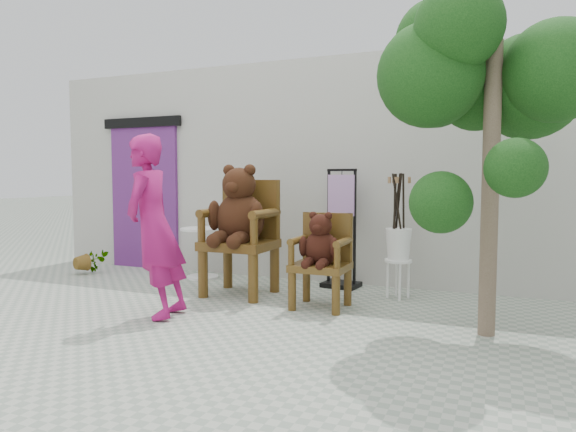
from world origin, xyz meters
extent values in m
plane|color=#9BA190|center=(0.00, 0.00, 0.00)|extent=(60.00, 60.00, 0.00)
cube|color=#B4B2A8|center=(0.00, 3.10, 1.50)|extent=(9.00, 1.00, 3.00)
cube|color=#5D236A|center=(-3.00, 2.58, 1.10)|extent=(1.20, 0.08, 2.20)
cube|color=black|center=(-3.00, 2.54, 2.25)|extent=(1.40, 0.06, 0.15)
cylinder|color=#452E0E|center=(-1.07, 1.17, 0.28)|extent=(0.12, 0.12, 0.55)
cylinder|color=#452E0E|center=(-1.07, 1.76, 0.28)|extent=(0.12, 0.12, 0.55)
cylinder|color=#452E0E|center=(-0.42, 1.17, 0.28)|extent=(0.12, 0.12, 0.55)
cylinder|color=#452E0E|center=(-0.42, 1.76, 0.28)|extent=(0.12, 0.12, 0.55)
cube|color=#452E0E|center=(-0.75, 1.46, 0.60)|extent=(0.79, 0.72, 0.10)
cube|color=#452E0E|center=(-0.75, 1.77, 1.02)|extent=(0.75, 0.10, 0.72)
cylinder|color=#452E0E|center=(-1.09, 1.77, 1.02)|extent=(0.10, 0.10, 0.72)
cylinder|color=#452E0E|center=(-1.09, 1.17, 0.82)|extent=(0.09, 0.09, 0.33)
cylinder|color=#452E0E|center=(-1.09, 1.46, 0.98)|extent=(0.10, 0.68, 0.10)
cylinder|color=#452E0E|center=(-0.41, 1.77, 1.02)|extent=(0.10, 0.10, 0.72)
cylinder|color=#452E0E|center=(-0.41, 1.17, 0.82)|extent=(0.09, 0.09, 0.33)
cylinder|color=#452E0E|center=(-0.41, 1.46, 0.98)|extent=(0.10, 0.68, 0.10)
ellipsoid|color=black|center=(-0.75, 1.49, 0.91)|extent=(0.60, 0.51, 0.63)
sphere|color=black|center=(-0.75, 1.46, 1.32)|extent=(0.40, 0.40, 0.40)
ellipsoid|color=black|center=(-0.75, 1.30, 1.29)|extent=(0.18, 0.14, 0.14)
sphere|color=black|center=(-0.89, 1.47, 1.49)|extent=(0.14, 0.14, 0.14)
sphere|color=black|center=(-0.61, 1.47, 1.49)|extent=(0.14, 0.14, 0.14)
ellipsoid|color=black|center=(-1.03, 1.36, 0.95)|extent=(0.14, 0.20, 0.36)
ellipsoid|color=black|center=(-0.88, 1.22, 0.71)|extent=(0.18, 0.35, 0.18)
sphere|color=black|center=(-0.88, 1.08, 0.69)|extent=(0.17, 0.17, 0.17)
ellipsoid|color=black|center=(-0.46, 1.36, 0.95)|extent=(0.14, 0.20, 0.36)
ellipsoid|color=black|center=(-0.62, 1.22, 0.71)|extent=(0.18, 0.35, 0.18)
sphere|color=black|center=(-0.62, 1.08, 0.69)|extent=(0.17, 0.17, 0.17)
cylinder|color=#452E0E|center=(0.11, 1.02, 0.20)|extent=(0.09, 0.09, 0.41)
cylinder|color=#452E0E|center=(0.11, 1.46, 0.20)|extent=(0.09, 0.09, 0.41)
cylinder|color=#452E0E|center=(0.59, 1.02, 0.20)|extent=(0.09, 0.09, 0.41)
cylinder|color=#452E0E|center=(0.59, 1.46, 0.20)|extent=(0.09, 0.09, 0.41)
cube|color=#452E0E|center=(0.35, 1.24, 0.44)|extent=(0.58, 0.53, 0.08)
cube|color=#452E0E|center=(0.35, 1.47, 0.75)|extent=(0.55, 0.08, 0.53)
cylinder|color=#452E0E|center=(0.10, 1.47, 0.75)|extent=(0.08, 0.08, 0.53)
cylinder|color=#452E0E|center=(0.10, 1.02, 0.60)|extent=(0.07, 0.07, 0.24)
cylinder|color=#452E0E|center=(0.10, 1.24, 0.73)|extent=(0.08, 0.51, 0.08)
cylinder|color=#452E0E|center=(0.60, 1.47, 0.75)|extent=(0.08, 0.08, 0.53)
cylinder|color=#452E0E|center=(0.60, 1.02, 0.60)|extent=(0.07, 0.07, 0.24)
cylinder|color=#452E0E|center=(0.60, 1.24, 0.73)|extent=(0.08, 0.51, 0.08)
ellipsoid|color=black|center=(0.35, 1.25, 0.64)|extent=(0.37, 0.31, 0.38)
sphere|color=black|center=(0.35, 1.23, 0.89)|extent=(0.24, 0.24, 0.24)
ellipsoid|color=black|center=(0.35, 1.13, 0.87)|extent=(0.11, 0.09, 0.09)
sphere|color=black|center=(0.27, 1.24, 1.00)|extent=(0.09, 0.09, 0.09)
sphere|color=black|center=(0.44, 1.24, 1.00)|extent=(0.09, 0.09, 0.09)
ellipsoid|color=black|center=(0.18, 1.17, 0.67)|extent=(0.09, 0.12, 0.22)
ellipsoid|color=black|center=(0.27, 1.09, 0.51)|extent=(0.11, 0.22, 0.11)
sphere|color=black|center=(0.27, 1.00, 0.50)|extent=(0.10, 0.10, 0.10)
ellipsoid|color=black|center=(0.53, 1.17, 0.67)|extent=(0.09, 0.12, 0.22)
ellipsoid|color=black|center=(0.43, 1.09, 0.51)|extent=(0.11, 0.22, 0.11)
sphere|color=black|center=(0.43, 1.00, 0.50)|extent=(0.10, 0.10, 0.10)
imported|color=#A21460|center=(-1.07, 0.27, 0.91)|extent=(0.55, 0.74, 1.83)
cylinder|color=white|center=(-1.72, 2.18, 0.69)|extent=(0.60, 0.60, 0.03)
cylinder|color=white|center=(-1.72, 2.18, 0.35)|extent=(0.06, 0.06, 0.68)
cylinder|color=white|center=(-1.72, 2.18, 0.01)|extent=(0.44, 0.44, 0.03)
cube|color=black|center=(0.07, 2.37, 0.75)|extent=(0.03, 0.03, 1.50)
cube|color=black|center=(0.43, 2.33, 0.75)|extent=(0.03, 0.03, 1.50)
cube|color=black|center=(0.25, 2.35, 1.50)|extent=(0.40, 0.08, 0.03)
cube|color=black|center=(0.25, 2.35, 0.03)|extent=(0.49, 0.40, 0.06)
cube|color=#B484C1|center=(0.25, 2.34, 1.18)|extent=(0.36, 0.08, 0.52)
cylinder|color=black|center=(0.25, 2.35, 1.47)|extent=(0.01, 0.01, 0.08)
cylinder|color=white|center=(1.04, 2.01, 0.44)|extent=(0.32, 0.32, 0.03)
cylinder|color=white|center=(1.13, 2.10, 0.22)|extent=(0.03, 0.03, 0.44)
cylinder|color=white|center=(0.96, 2.10, 0.22)|extent=(0.03, 0.03, 0.44)
cylinder|color=white|center=(0.96, 1.93, 0.22)|extent=(0.03, 0.03, 0.44)
cylinder|color=white|center=(1.13, 1.93, 0.22)|extent=(0.03, 0.03, 0.44)
cylinder|color=black|center=(1.02, 2.06, 1.05)|extent=(0.08, 0.05, 0.80)
cylinder|color=olive|center=(1.01, 2.08, 1.38)|extent=(0.04, 0.04, 0.07)
cylinder|color=black|center=(1.09, 2.02, 1.05)|extent=(0.04, 0.18, 0.79)
cylinder|color=olive|center=(1.15, 2.02, 1.38)|extent=(0.04, 0.05, 0.08)
cylinder|color=black|center=(1.03, 1.96, 1.05)|extent=(0.15, 0.04, 0.79)
cylinder|color=olive|center=(1.03, 1.91, 1.38)|extent=(0.05, 0.04, 0.08)
cylinder|color=black|center=(0.99, 2.00, 1.05)|extent=(0.06, 0.19, 0.79)
cylinder|color=olive|center=(0.93, 1.99, 1.38)|extent=(0.04, 0.05, 0.08)
cylinder|color=black|center=(0.99, 2.01, 1.05)|extent=(0.04, 0.19, 0.79)
cylinder|color=olive|center=(0.93, 2.00, 1.38)|extent=(0.04, 0.05, 0.08)
cylinder|color=black|center=(1.00, 2.04, 1.05)|extent=(0.09, 0.12, 0.80)
cylinder|color=olive|center=(0.96, 2.07, 1.38)|extent=(0.04, 0.04, 0.08)
cylinder|color=brown|center=(2.03, 0.91, 1.29)|extent=(0.15, 0.15, 2.58)
sphere|color=black|center=(1.76, 0.62, 2.65)|extent=(0.74, 0.74, 0.74)
sphere|color=black|center=(1.88, 1.25, 2.19)|extent=(0.71, 0.71, 0.71)
sphere|color=black|center=(1.53, 1.05, 2.67)|extent=(0.74, 0.74, 0.74)
sphere|color=black|center=(1.51, 0.83, 2.31)|extent=(0.93, 0.93, 0.93)
sphere|color=black|center=(2.33, 1.31, 2.23)|extent=(0.96, 0.96, 0.96)
sphere|color=black|center=(1.50, 1.35, 2.24)|extent=(0.70, 0.70, 0.70)
sphere|color=black|center=(2.52, 0.99, 2.29)|extent=(0.87, 0.87, 0.87)
sphere|color=black|center=(1.67, 0.44, 1.20)|extent=(0.52, 0.52, 0.52)
sphere|color=black|center=(2.22, 0.35, 1.47)|extent=(0.46, 0.46, 0.46)
imported|color=black|center=(-3.40, 1.81, 0.21)|extent=(0.47, 0.44, 0.43)
camera|label=1|loc=(2.12, -3.92, 1.39)|focal=32.00mm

